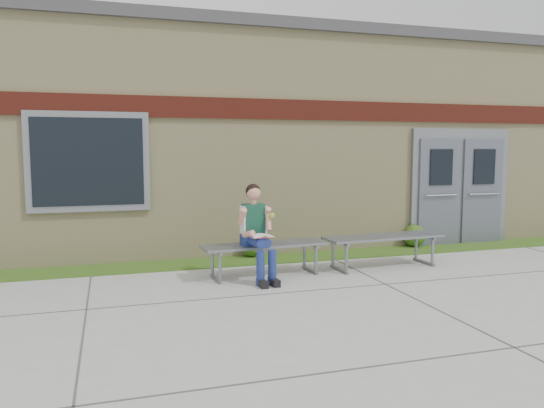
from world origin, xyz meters
name	(u,v)px	position (x,y,z in m)	size (l,w,h in m)	color
ground	(335,300)	(0.00, 0.00, 0.00)	(80.00, 80.00, 0.00)	#9E9E99
grass_strip	(274,259)	(0.00, 2.60, 0.01)	(16.00, 0.80, 0.02)	#2B5015
school_building	(230,140)	(0.00, 5.99, 2.10)	(16.20, 6.22, 4.20)	beige
bench_left	(265,251)	(-0.49, 1.50, 0.38)	(1.92, 0.66, 0.49)	slate
bench_right	(383,243)	(1.51, 1.50, 0.40)	(2.01, 0.67, 0.51)	slate
girl	(257,230)	(-0.67, 1.29, 0.74)	(0.51, 0.83, 1.40)	navy
shrub_mid	(251,247)	(-0.34, 2.85, 0.19)	(0.35, 0.35, 0.35)	#2B5015
shrub_east	(414,236)	(2.93, 2.85, 0.23)	(0.43, 0.43, 0.43)	#2B5015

